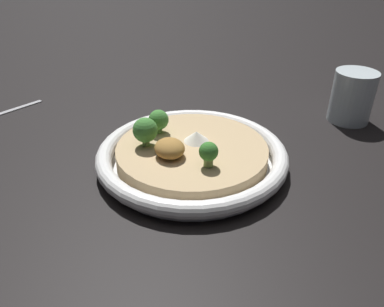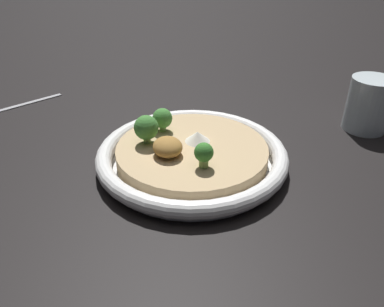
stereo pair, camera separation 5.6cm
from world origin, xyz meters
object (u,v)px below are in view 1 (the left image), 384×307
(broccoli_back_left, at_px, (209,153))
(drinking_glass, at_px, (353,97))
(broccoli_back_right, at_px, (159,120))
(risotto_bowl, at_px, (192,155))
(broccoli_back, at_px, (145,130))

(broccoli_back_left, height_order, drinking_glass, drinking_glass)
(broccoli_back_left, bearing_deg, broccoli_back_right, 9.18)
(risotto_bowl, relative_size, broccoli_back_right, 7.58)
(broccoli_back_left, relative_size, drinking_glass, 0.38)
(broccoli_back_left, bearing_deg, broccoli_back, 30.16)
(broccoli_back_left, xyz_separation_m, drinking_glass, (0.06, -0.33, -0.01))
(drinking_glass, bearing_deg, broccoli_back_right, 79.83)
(broccoli_back_left, relative_size, broccoli_back_right, 0.95)
(risotto_bowl, relative_size, drinking_glass, 3.06)
(broccoli_back_left, bearing_deg, risotto_bowl, -5.73)
(broccoli_back_right, distance_m, drinking_glass, 0.36)
(broccoli_back_left, distance_m, drinking_glass, 0.34)
(risotto_bowl, distance_m, broccoli_back_right, 0.08)
(risotto_bowl, xyz_separation_m, broccoli_back_right, (0.06, 0.03, 0.04))
(broccoli_back_right, bearing_deg, broccoli_back_left, -170.82)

